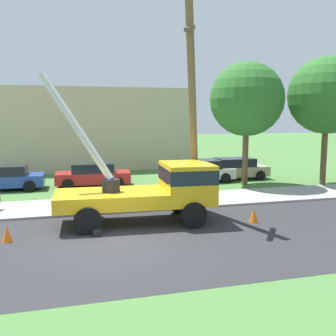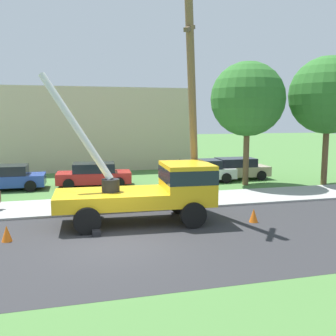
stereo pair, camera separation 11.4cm
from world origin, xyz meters
The scene contains 14 objects.
ground_plane centered at (0.00, 12.00, 0.00)m, with size 120.00×120.00×0.00m, color #477538.
road_asphalt centered at (0.00, 0.00, 0.00)m, with size 80.00×8.04×0.01m, color #2B2B2D.
sidewalk_strip centered at (0.00, 5.70, 0.05)m, with size 80.00×3.37×0.10m, color #9E9E99.
utility_truck centered at (1.95, 2.39, 1.41)m, with size 6.75×3.21×5.98m.
leaning_utility_pole centered at (3.75, 3.18, 4.50)m, with size 1.66×2.85×8.78m.
traffic_cone_ahead centered at (5.73, 1.24, 0.28)m, with size 0.36×0.36×0.56m, color orange.
traffic_cone_behind centered at (-3.54, 1.20, 0.28)m, with size 0.36×0.36×0.56m, color orange.
parked_sedan_blue centered at (-4.91, 11.19, 0.71)m, with size 4.45×2.10×1.42m.
parked_sedan_red centered at (0.13, 11.05, 0.71)m, with size 4.54×2.26×1.42m.
parked_sedan_white centered at (6.91, 10.95, 0.71)m, with size 4.48×2.15×1.42m.
parked_sedan_tan centered at (9.57, 11.34, 0.71)m, with size 4.43×2.08×1.42m.
roadside_tree_near centered at (9.23, 9.15, 5.23)m, with size 4.48×4.48×7.49m.
roadside_tree_far centered at (13.98, 7.99, 5.47)m, with size 4.68×4.68×7.82m.
lowrise_building_backdrop centered at (-0.54, 20.22, 3.20)m, with size 18.00×6.00×6.40m, color #C6B293.
Camera 2 is at (-1.51, -12.64, 4.28)m, focal length 41.69 mm.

